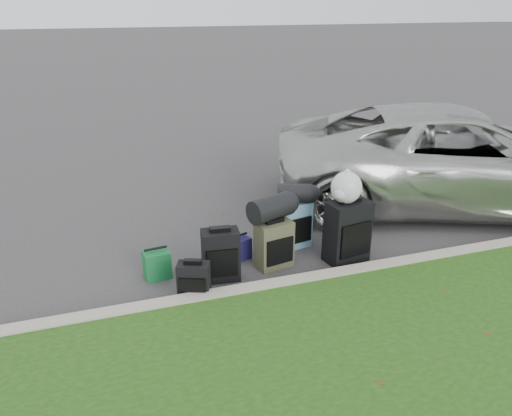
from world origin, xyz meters
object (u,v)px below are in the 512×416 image
object	(u,v)px
suitcase_teal	(293,224)
tote_navy	(239,248)
tote_green	(157,264)
suitcase_large_black_right	(347,232)
suitcase_large_black_left	(221,255)
suitcase_olive	(274,244)
suv	(457,157)
suitcase_small_black	(194,281)

from	to	relation	value
suitcase_teal	tote_navy	distance (m)	0.81
tote_green	tote_navy	size ratio (longest dim) A/B	1.21
suitcase_large_black_right	tote_navy	bearing A→B (deg)	150.03
suitcase_large_black_right	suitcase_large_black_left	bearing A→B (deg)	168.64
suitcase_large_black_left	suitcase_teal	size ratio (longest dim) A/B	0.99
suitcase_teal	tote_green	bearing A→B (deg)	177.47
suitcase_olive	tote_navy	distance (m)	0.51
suitcase_large_black_left	suitcase_olive	bearing A→B (deg)	14.07
suitcase_olive	tote_green	xyz separation A→B (m)	(-1.41, 0.19, -0.13)
suv	tote_green	xyz separation A→B (m)	(-4.87, -0.86, -0.61)
tote_navy	suitcase_teal	bearing A→B (deg)	-12.62
suitcase_teal	tote_navy	bearing A→B (deg)	177.37
suitcase_large_black_left	suitcase_large_black_right	distance (m)	1.62
suitcase_small_black	suitcase_large_black_left	distance (m)	0.52
tote_green	suitcase_teal	bearing A→B (deg)	1.15
suitcase_olive	suitcase_large_black_right	xyz separation A→B (m)	(0.92, -0.14, 0.10)
suv	suitcase_olive	world-z (taller)	suv
suitcase_small_black	suitcase_large_black_left	size ratio (longest dim) A/B	0.70
suitcase_olive	tote_green	bearing A→B (deg)	162.17
suv	suitcase_olive	xyz separation A→B (m)	(-3.46, -1.05, -0.48)
suitcase_small_black	tote_navy	size ratio (longest dim) A/B	1.55
suitcase_olive	suitcase_large_black_right	bearing A→B (deg)	-19.13
tote_green	suitcase_large_black_left	bearing A→B (deg)	-27.72
suitcase_small_black	suitcase_olive	xyz separation A→B (m)	(1.09, 0.42, 0.08)
suitcase_teal	suitcase_large_black_left	bearing A→B (deg)	-165.31
suitcase_teal	tote_green	distance (m)	1.87
suitcase_teal	suitcase_olive	bearing A→B (deg)	-145.36
suitcase_large_black_left	suitcase_large_black_right	world-z (taller)	suitcase_large_black_right
suv	suitcase_olive	distance (m)	3.64
suv	suitcase_olive	size ratio (longest dim) A/B	9.43
suitcase_small_black	suitcase_large_black_left	xyz separation A→B (m)	(0.39, 0.33, 0.09)
suitcase_large_black_right	tote_green	bearing A→B (deg)	162.47
suitcase_small_black	suitcase_large_black_right	distance (m)	2.04
suitcase_large_black_right	suv	bearing A→B (deg)	15.61
suitcase_large_black_left	suitcase_large_black_right	xyz separation A→B (m)	(1.62, -0.05, 0.09)
suitcase_small_black	suitcase_large_black_left	bearing A→B (deg)	60.87
suv	tote_navy	bearing A→B (deg)	122.23
suitcase_olive	suitcase_teal	distance (m)	0.62
suitcase_olive	suitcase_teal	size ratio (longest dim) A/B	0.95
suv	suitcase_teal	distance (m)	3.12
suitcase_olive	suitcase_teal	xyz separation A→B (m)	(0.44, 0.44, 0.02)
suitcase_teal	suitcase_large_black_right	world-z (taller)	suitcase_large_black_right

